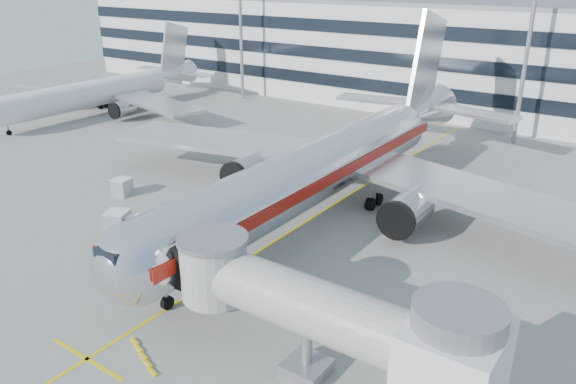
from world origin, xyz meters
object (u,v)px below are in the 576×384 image
Objects in this scene: main_jet at (331,163)px; cargo_container_right at (122,187)px; baggage_tug at (139,237)px; belt_loader at (227,218)px; cargo_container_front at (130,223)px; cargo_container_left at (118,222)px; ramp_worker at (206,224)px.

cargo_container_right is (-17.60, -8.72, -3.43)m from main_jet.
belt_loader is at bearing 67.53° from baggage_tug.
cargo_container_right is (-9.63, 6.35, -0.03)m from baggage_tug.
main_jet is 33.85× the size of cargo_container_front.
cargo_container_front is (6.82, -4.87, -0.07)m from cargo_container_right.
cargo_container_left is at bearing -135.84° from belt_loader.
baggage_tug is 1.63× the size of cargo_container_right.
baggage_tug is 1.89× the size of cargo_container_front.
cargo_container_front is 0.76× the size of ramp_worker.
belt_loader is 2.16× the size of cargo_container_left.
belt_loader is 8.81m from cargo_container_left.
cargo_container_right is at bearing 153.59° from ramp_worker.
cargo_container_left is 1.14× the size of ramp_worker.
cargo_container_front is at bearing -136.13° from belt_loader.
cargo_container_left is 7.24m from ramp_worker.
cargo_container_right is 1.16× the size of cargo_container_front.
belt_loader reaches higher than baggage_tug.
cargo_container_right reaches higher than cargo_container_front.
belt_loader is 3.21× the size of cargo_container_front.
main_jet is at bearing 46.23° from ramp_worker.
belt_loader is 7.53m from baggage_tug.
main_jet is 10.23m from belt_loader.
main_jet is 10.55× the size of belt_loader.
baggage_tug is at bearing -27.79° from cargo_container_front.
cargo_container_right is (-12.51, -0.60, 0.16)m from belt_loader.
cargo_container_front is (-2.81, 1.48, -0.09)m from baggage_tug.
baggage_tug is at bearing -140.01° from ramp_worker.
ramp_worker is at bearing -115.94° from main_jet.
baggage_tug is at bearing -13.42° from cargo_container_left.
main_jet reaches higher than belt_loader.
baggage_tug is 3.18m from cargo_container_front.
ramp_worker reaches higher than baggage_tug.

